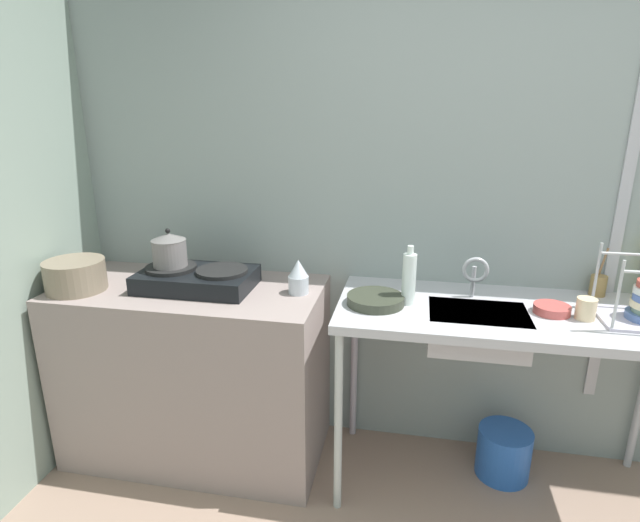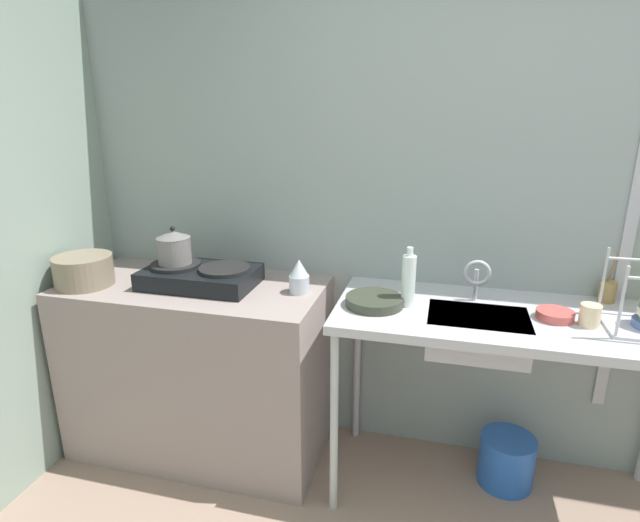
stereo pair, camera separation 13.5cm
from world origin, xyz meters
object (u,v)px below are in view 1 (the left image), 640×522
object	(u,v)px
frying_pan	(375,300)
small_bowl_on_drainboard	(552,309)
stove	(197,278)
sink_basin	(477,329)
utensil_jar	(598,285)
bottle_by_sink	(409,278)
percolator	(298,277)
faucet	(475,272)
cup_by_rack	(586,309)
pot_beside_stove	(75,275)
pot_on_left_burner	(169,250)
bucket_on_floor	(504,452)

from	to	relation	value
frying_pan	small_bowl_on_drainboard	world-z (taller)	frying_pan
stove	sink_basin	world-z (taller)	stove
utensil_jar	bottle_by_sink	bearing A→B (deg)	-162.46
percolator	small_bowl_on_drainboard	world-z (taller)	percolator
faucet	bottle_by_sink	size ratio (longest dim) A/B	0.77
frying_pan	cup_by_rack	size ratio (longest dim) A/B	2.82
pot_beside_stove	frying_pan	distance (m)	1.42
pot_on_left_burner	pot_beside_stove	bearing A→B (deg)	-162.01
pot_on_left_burner	faucet	xyz separation A→B (m)	(1.42, 0.09, -0.05)
bucket_on_floor	pot_beside_stove	bearing A→B (deg)	-173.70
stove	bottle_by_sink	distance (m)	1.00
stove	small_bowl_on_drainboard	distance (m)	1.60
stove	percolator	world-z (taller)	percolator
pot_beside_stove	frying_pan	xyz separation A→B (m)	(1.41, 0.09, -0.05)
faucet	bottle_by_sink	bearing A→B (deg)	-160.79
pot_beside_stove	bottle_by_sink	bearing A→B (deg)	4.57
sink_basin	small_bowl_on_drainboard	size ratio (longest dim) A/B	2.74
sink_basin	cup_by_rack	world-z (taller)	cup_by_rack
stove	frying_pan	world-z (taller)	stove
pot_on_left_burner	sink_basin	world-z (taller)	pot_on_left_burner
pot_beside_stove	small_bowl_on_drainboard	bearing A→B (deg)	3.47
frying_pan	bucket_on_floor	world-z (taller)	frying_pan
stove	percolator	bearing A→B (deg)	2.67
stove	bottle_by_sink	bearing A→B (deg)	-0.73
pot_on_left_burner	utensil_jar	distance (m)	2.01
pot_beside_stove	bottle_by_sink	xyz separation A→B (m)	(1.55, 0.12, 0.05)
stove	bucket_on_floor	xyz separation A→B (m)	(1.51, 0.09, -0.84)
small_bowl_on_drainboard	bottle_by_sink	xyz separation A→B (m)	(-0.60, -0.01, 0.10)
faucet	small_bowl_on_drainboard	bearing A→B (deg)	-16.52
frying_pan	cup_by_rack	xyz separation A→B (m)	(0.86, 0.01, 0.02)
bottle_by_sink	faucet	bearing A→B (deg)	19.21
pot_on_left_burner	frying_pan	distance (m)	1.01
small_bowl_on_drainboard	bucket_on_floor	world-z (taller)	small_bowl_on_drainboard
faucet	bucket_on_floor	size ratio (longest dim) A/B	0.80
pot_beside_stove	percolator	xyz separation A→B (m)	(1.05, 0.16, 0.01)
pot_on_left_burner	percolator	world-z (taller)	pot_on_left_burner
pot_beside_stove	frying_pan	size ratio (longest dim) A/B	1.09
frying_pan	utensil_jar	world-z (taller)	utensil_jar
pot_on_left_burner	faucet	size ratio (longest dim) A/B	0.91
sink_basin	cup_by_rack	xyz separation A→B (m)	(0.42, 0.00, 0.13)
stove	bucket_on_floor	world-z (taller)	stove
small_bowl_on_drainboard	utensil_jar	bearing A→B (deg)	45.88
small_bowl_on_drainboard	bucket_on_floor	size ratio (longest dim) A/B	0.59
frying_pan	pot_beside_stove	bearing A→B (deg)	-176.42
pot_on_left_burner	frying_pan	size ratio (longest dim) A/B	0.73
stove	frying_pan	distance (m)	0.86
pot_on_left_burner	utensil_jar	bearing A→B (deg)	7.41
pot_beside_stove	bucket_on_floor	distance (m)	2.24
percolator	small_bowl_on_drainboard	size ratio (longest dim) A/B	1.09
frying_pan	small_bowl_on_drainboard	bearing A→B (deg)	3.27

